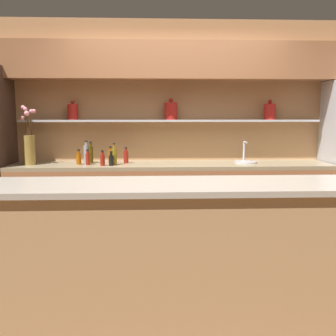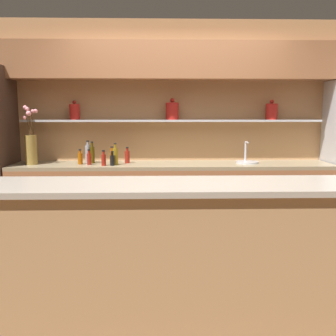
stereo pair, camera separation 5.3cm
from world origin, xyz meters
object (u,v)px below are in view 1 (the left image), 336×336
bottle_sauce_7 (111,156)px  bottle_sauce_8 (102,159)px  bottle_oil_4 (91,154)px  bottle_spirit_6 (87,154)px  bottle_sauce_3 (111,160)px  bottle_sauce_2 (126,157)px  bottle_oil_0 (114,156)px  flower_vase (29,146)px  bottle_sauce_1 (88,158)px  sink_fixture (246,161)px  bottle_sauce_5 (79,158)px

bottle_sauce_7 → bottle_sauce_8: bottle_sauce_7 is taller
bottle_oil_4 → bottle_spirit_6: (-0.06, 0.05, 0.00)m
bottle_sauce_3 → bottle_sauce_2: bearing=53.7°
bottle_oil_0 → flower_vase: bearing=177.2°
bottle_oil_0 → bottle_sauce_3: bearing=-113.4°
bottle_sauce_3 → bottle_sauce_7: (-0.03, 0.23, 0.01)m
flower_vase → bottle_oil_4: flower_vase is taller
flower_vase → bottle_sauce_1: (0.66, -0.04, -0.14)m
sink_fixture → bottle_oil_0: sink_fixture is taller
bottle_sauce_2 → bottle_sauce_7: size_ratio=0.97×
bottle_sauce_1 → bottle_sauce_2: (0.42, 0.13, 0.00)m
bottle_sauce_5 → bottle_sauce_8: (0.28, -0.12, 0.00)m
bottle_sauce_1 → bottle_sauce_5: bearing=159.4°
bottle_sauce_3 → bottle_oil_4: 0.33m
bottle_oil_0 → bottle_sauce_5: bottle_oil_0 is taller
bottle_spirit_6 → bottle_sauce_8: (0.22, -0.25, -0.04)m
bottle_sauce_8 → bottle_sauce_7: bearing=74.9°
sink_fixture → bottle_sauce_1: (-1.82, -0.10, 0.05)m
bottle_sauce_3 → bottle_sauce_7: bottle_sauce_7 is taller
sink_fixture → bottle_sauce_5: bearing=-178.4°
bottle_spirit_6 → bottle_sauce_8: size_ratio=1.52×
bottle_oil_0 → bottle_oil_4: bottle_oil_4 is taller
bottle_sauce_2 → bottle_sauce_5: size_ratio=1.09×
bottle_oil_0 → bottle_sauce_8: 0.14m
flower_vase → bottle_spirit_6: (0.61, 0.14, -0.11)m
sink_fixture → bottle_oil_0: 1.52m
sink_fixture → bottle_sauce_1: bearing=-177.0°
bottle_sauce_1 → bottle_sauce_8: bottle_sauce_1 is taller
bottle_spirit_6 → bottle_sauce_2: bearing=-5.5°
bottle_sauce_2 → bottle_spirit_6: 0.46m
sink_fixture → bottle_sauce_1: size_ratio=1.49×
bottle_sauce_3 → bottle_oil_4: (-0.26, 0.20, 0.04)m
sink_fixture → bottle_oil_4: size_ratio=1.03×
bottle_oil_4 → bottle_sauce_5: bearing=-144.6°
flower_vase → bottle_sauce_8: flower_vase is taller
sink_fixture → bottle_sauce_2: bearing=178.6°
bottle_sauce_1 → bottle_sauce_7: size_ratio=0.91×
bottle_sauce_7 → bottle_oil_4: bearing=-172.7°
sink_fixture → bottle_sauce_3: size_ratio=1.62×
bottle_sauce_1 → bottle_oil_0: bearing=-2.0°
bottle_sauce_2 → bottle_sauce_3: bearing=-126.3°
bottle_sauce_5 → bottle_sauce_8: 0.31m
bottle_sauce_1 → bottle_oil_4: 0.13m
flower_vase → bottle_sauce_8: 0.85m
bottle_sauce_2 → bottle_sauce_7: bearing=171.4°
flower_vase → bottle_sauce_3: bearing=-6.8°
bottle_spirit_6 → bottle_sauce_7: (0.28, -0.02, -0.03)m
bottle_sauce_3 → bottle_sauce_8: size_ratio=0.94×
flower_vase → bottle_oil_0: bearing=-2.8°
bottle_sauce_7 → bottle_sauce_8: size_ratio=1.13×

